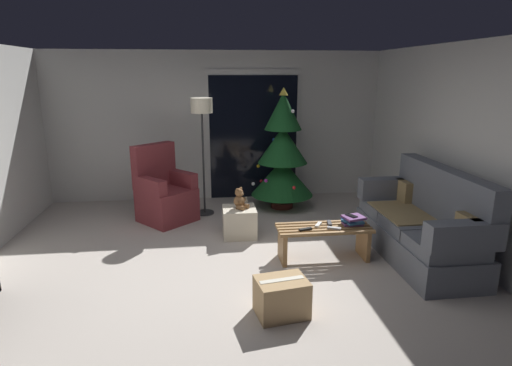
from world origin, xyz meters
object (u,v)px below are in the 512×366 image
Objects in this scene: cell_phone at (351,216)px; teddy_bear_cream_by_tree at (244,207)px; book_stack at (353,220)px; ottoman at (239,222)px; remote_silver at (334,228)px; armchair at (164,194)px; couch at (422,226)px; coffee_table at (324,237)px; christmas_tree at (283,156)px; cardboard_box_taped_mid_floor at (282,297)px; remote_graphite at (329,223)px; teddy_bear_chestnut at (240,200)px; floor_lamp at (202,117)px; remote_white at (318,225)px; remote_black at (305,229)px.

teddy_bear_cream_by_tree is at bearing 97.31° from cell_phone.
book_stack reaches higher than ottoman.
armchair is (-2.07, 1.70, -0.02)m from remote_silver.
cell_phone is at bearing 173.42° from couch.
armchair is (-1.97, 1.60, 0.13)m from coffee_table.
ottoman is at bearing -124.58° from christmas_tree.
teddy_bear_cream_by_tree is 0.57× the size of cardboard_box_taped_mid_floor.
cardboard_box_taped_mid_floor is at bearing -122.25° from coffee_table.
coffee_table reaches higher than ottoman.
teddy_bear_cream_by_tree is (-0.87, 1.62, -0.30)m from remote_graphite.
teddy_bear_chestnut is at bearing -27.92° from remote_graphite.
armchair is 0.63× the size of floor_lamp.
remote_white is 0.52× the size of book_stack.
remote_graphite is 0.52× the size of book_stack.
couch is 13.51× the size of cell_phone.
christmas_tree is 1.54m from ottoman.
remote_white is at bearing 108.47° from remote_black.
teddy_bear_chestnut is at bearing 120.14° from cell_phone.
remote_graphite is at bearing -49.92° from floor_lamp.
book_stack is 1.55m from ottoman.
teddy_bear_chestnut is 1.00× the size of teddy_bear_cream_by_tree.
book_stack is at bearing 0.72° from coffee_table.
remote_graphite is at bearing -83.42° from christmas_tree.
christmas_tree reaches higher than teddy_bear_chestnut.
floor_lamp is 1.70m from ottoman.
cell_phone is 0.50× the size of teddy_bear_cream_by_tree.
remote_silver is at bearing -179.71° from couch.
couch is 1.07m from remote_silver.
christmas_tree is (-0.23, 2.09, 0.44)m from remote_silver.
coffee_table is 1.26m from ottoman.
ottoman is at bearing -99.45° from teddy_bear_cream_by_tree.
couch is 12.47× the size of remote_silver.
floor_lamp is (-1.73, 1.83, 1.04)m from book_stack.
remote_graphite is at bearing 163.33° from book_stack.
armchair is at bearing 151.69° from couch.
remote_graphite is at bearing 43.09° from coffee_table.
remote_white is 0.08× the size of christmas_tree.
floor_lamp reaches higher than remote_white.
remote_silver is (0.01, -0.18, 0.00)m from remote_graphite.
cell_phone is (0.33, 0.01, 0.25)m from coffee_table.
remote_white is at bearing 24.62° from remote_graphite.
book_stack reaches higher than remote_black.
coffee_table is 7.05× the size of remote_white.
couch is 3.38m from floor_lamp.
couch is at bearing 73.65° from remote_black.
cell_phone is at bearing 172.24° from remote_graphite.
cell_phone is 0.13× the size of armchair.
cardboard_box_taped_mid_floor is (-0.79, -1.19, -0.24)m from remote_graphite.
coffee_table is 0.62× the size of floor_lamp.
cell_phone reaches higher than ottoman.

